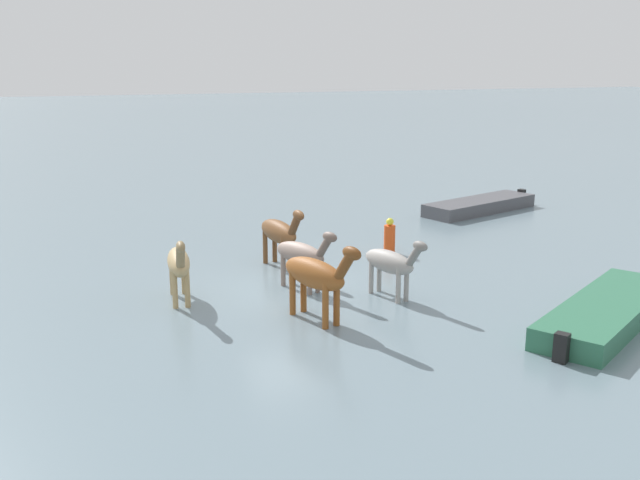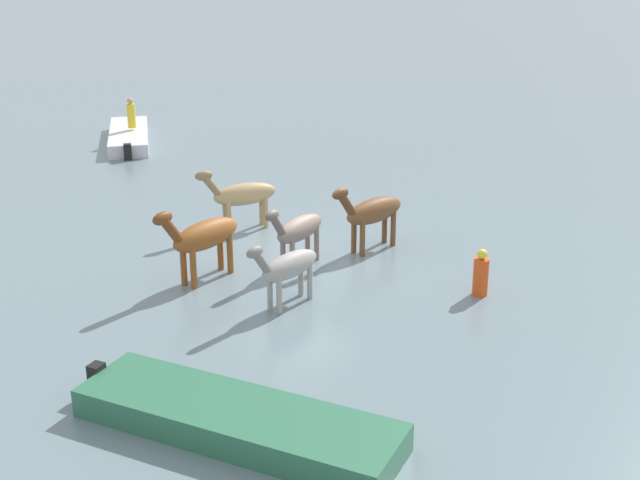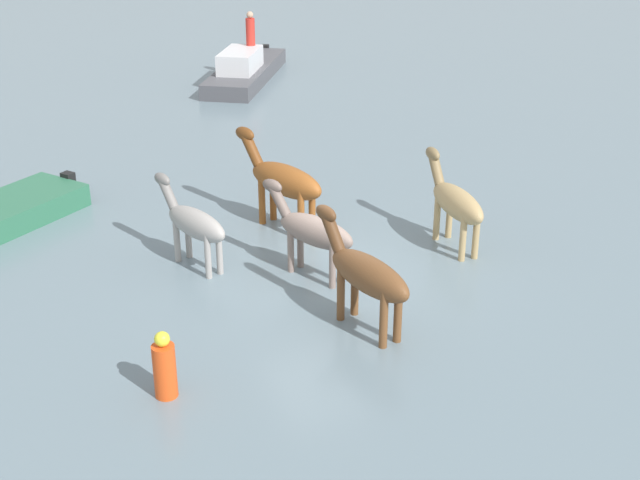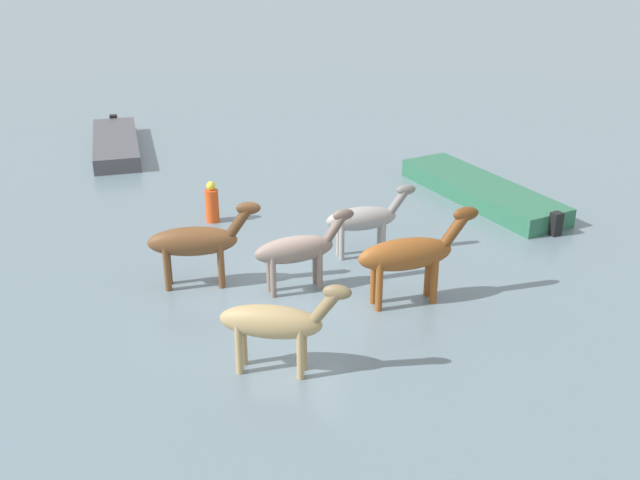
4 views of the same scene
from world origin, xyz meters
name	(u,v)px [view 3 (image 3 of 4)]	position (x,y,z in m)	size (l,w,h in m)	color
ground_plane	(329,277)	(0.00, 0.00, 0.00)	(216.70, 216.70, 0.00)	slate
horse_gray_outer	(194,223)	(-2.20, 1.61, 0.95)	(1.02, 2.21, 1.73)	#9E9993
horse_lead	(456,202)	(3.00, 0.11, 1.03)	(0.71, 2.41, 1.87)	tan
horse_mid_herd	(283,180)	(0.16, 2.59, 1.14)	(1.30, 2.63, 2.07)	brown
horse_chestnut_trailing	(366,274)	(-0.30, -2.04, 1.08)	(0.93, 2.53, 1.96)	brown
horse_rear_stallion	(313,231)	(-0.26, 0.19, 0.98)	(1.26, 2.23, 1.78)	gray
boat_skiff_near	(245,72)	(4.11, 15.11, 0.33)	(4.84, 5.82, 1.38)	#4C4C51
person_boatman_standing	(250,30)	(4.43, 15.25, 1.78)	(0.32, 0.32, 1.19)	red
buoy_channel_marker	(165,368)	(-4.06, -2.51, 0.51)	(0.36, 0.36, 1.14)	#E54C19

